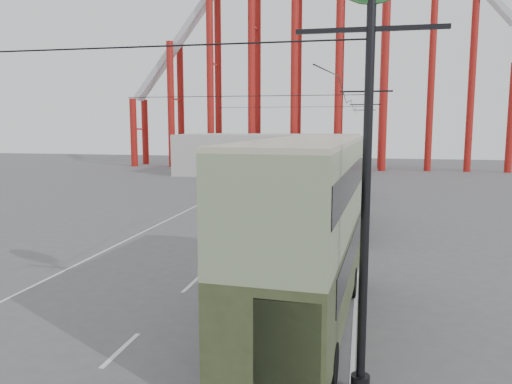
% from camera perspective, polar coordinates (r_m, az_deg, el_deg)
% --- Properties ---
extents(ground, '(160.00, 160.00, 0.00)m').
position_cam_1_polar(ground, '(16.48, -8.69, -14.80)').
color(ground, '#515154').
rests_on(ground, ground).
extents(road_markings, '(12.52, 120.00, 0.01)m').
position_cam_1_polar(road_markings, '(35.06, 1.46, -2.55)').
color(road_markings, silver).
rests_on(road_markings, ground).
extents(lamp_post_near, '(3.20, 0.44, 10.80)m').
position_cam_1_polar(lamp_post_near, '(11.30, 12.93, 15.49)').
color(lamp_post_near, black).
rests_on(lamp_post_near, ground).
extents(lamp_post_mid, '(3.20, 0.44, 9.32)m').
position_cam_1_polar(lamp_post_mid, '(32.23, 12.31, 4.73)').
color(lamp_post_mid, black).
rests_on(lamp_post_mid, ground).
extents(lamp_post_far, '(3.20, 0.44, 9.32)m').
position_cam_1_polar(lamp_post_far, '(54.22, 12.28, 5.91)').
color(lamp_post_far, black).
rests_on(lamp_post_far, ground).
extents(lamp_post_distant, '(3.20, 0.44, 9.32)m').
position_cam_1_polar(lamp_post_distant, '(76.21, 12.27, 6.41)').
color(lamp_post_distant, black).
rests_on(lamp_post_distant, ground).
extents(roller_coaster, '(52.95, 5.00, 55.48)m').
position_cam_1_polar(roller_coaster, '(73.44, 5.95, 20.85)').
color(roller_coaster, maroon).
rests_on(roller_coaster, ground).
extents(fairground_shed, '(22.00, 10.00, 5.00)m').
position_cam_1_polar(fairground_shed, '(62.38, 1.47, 4.31)').
color(fairground_shed, '#AFAFA9').
rests_on(fairground_shed, ground).
extents(double_decker_bus, '(3.33, 11.02, 5.85)m').
position_cam_1_polar(double_decker_bus, '(15.41, 5.70, -3.60)').
color(double_decker_bus, '#323A1F').
rests_on(double_decker_bus, ground).
extents(single_decker_green, '(3.61, 11.30, 3.14)m').
position_cam_1_polar(single_decker_green, '(31.06, 8.58, -0.68)').
color(single_decker_green, gray).
rests_on(single_decker_green, ground).
extents(single_decker_cream, '(2.63, 9.37, 2.89)m').
position_cam_1_polar(single_decker_cream, '(43.44, 9.02, 1.53)').
color(single_decker_cream, '#BBB397').
rests_on(single_decker_cream, ground).
extents(pedestrian, '(0.81, 0.78, 1.86)m').
position_cam_1_polar(pedestrian, '(28.06, 6.53, -3.29)').
color(pedestrian, black).
rests_on(pedestrian, ground).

